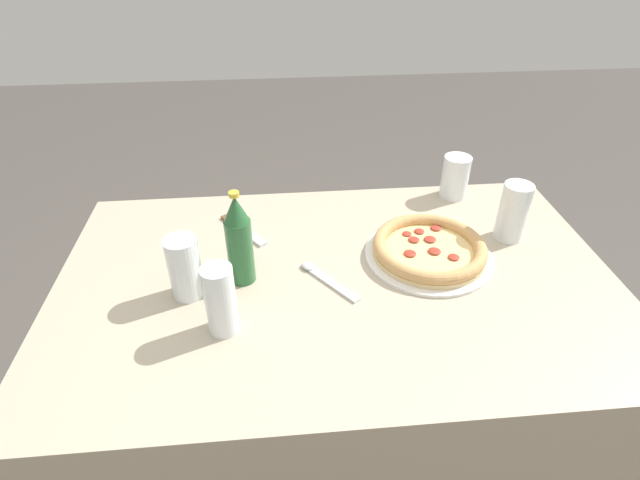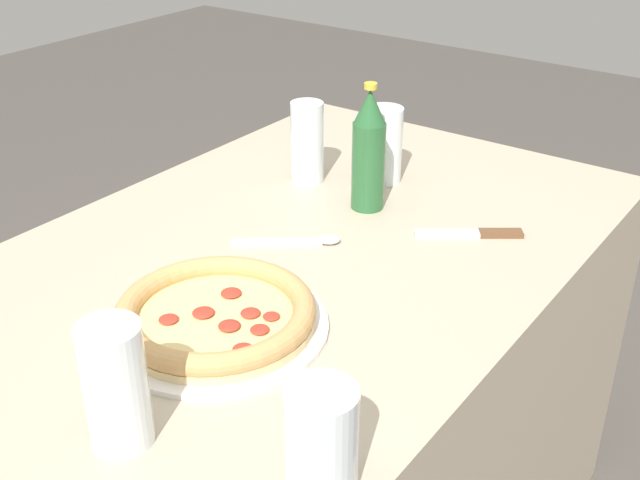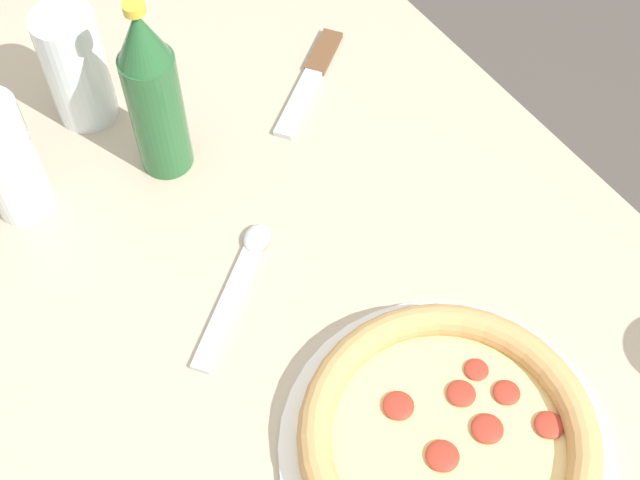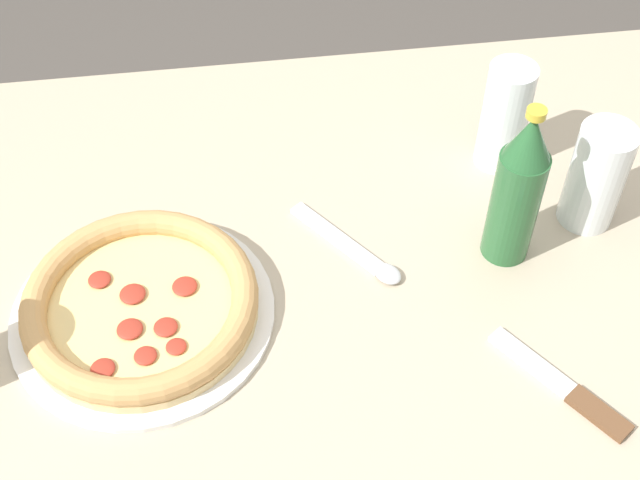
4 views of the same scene
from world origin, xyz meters
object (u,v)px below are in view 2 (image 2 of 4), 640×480
(knife, at_px, (474,234))
(spoon, at_px, (299,241))
(glass_orange_juice, at_px, (384,147))
(glass_water, at_px, (307,145))
(pizza_pepperoni, at_px, (216,316))
(beer_bottle, at_px, (369,151))
(glass_mango_juice, at_px, (116,390))
(glass_lemonade, at_px, (321,443))

(knife, relative_size, spoon, 1.02)
(glass_orange_juice, distance_m, glass_water, 0.14)
(pizza_pepperoni, relative_size, beer_bottle, 1.35)
(pizza_pepperoni, bearing_deg, glass_orange_juice, -171.48)
(glass_mango_juice, distance_m, glass_water, 0.75)
(pizza_pepperoni, height_order, knife, pizza_pepperoni)
(pizza_pepperoni, xyz_separation_m, glass_mango_juice, (0.23, 0.06, 0.05))
(spoon, bearing_deg, glass_water, -146.37)
(beer_bottle, bearing_deg, pizza_pepperoni, 5.61)
(glass_lemonade, distance_m, spoon, 0.54)
(glass_mango_juice, distance_m, beer_bottle, 0.68)
(pizza_pepperoni, bearing_deg, beer_bottle, -174.39)
(knife, bearing_deg, spoon, -48.61)
(glass_water, bearing_deg, spoon, 33.63)
(pizza_pepperoni, relative_size, glass_orange_juice, 2.13)
(glass_mango_juice, bearing_deg, glass_orange_juice, -169.36)
(glass_lemonade, bearing_deg, knife, -168.51)
(glass_lemonade, distance_m, beer_bottle, 0.68)
(pizza_pepperoni, distance_m, glass_orange_juice, 0.57)
(glass_mango_juice, relative_size, beer_bottle, 0.67)
(glass_orange_juice, relative_size, beer_bottle, 0.63)
(glass_orange_juice, height_order, knife, glass_orange_juice)
(glass_water, xyz_separation_m, beer_bottle, (0.03, 0.16, 0.03))
(pizza_pepperoni, relative_size, glass_water, 1.99)
(glass_mango_juice, height_order, beer_bottle, beer_bottle)
(glass_lemonade, xyz_separation_m, glass_mango_juice, (0.07, -0.22, 0.01))
(knife, bearing_deg, beer_bottle, -86.72)
(spoon, bearing_deg, knife, 131.39)
(glass_orange_juice, height_order, beer_bottle, beer_bottle)
(glass_orange_juice, xyz_separation_m, beer_bottle, (0.12, 0.04, 0.04))
(glass_water, distance_m, spoon, 0.27)
(glass_mango_juice, bearing_deg, pizza_pepperoni, -164.18)
(glass_water, bearing_deg, beer_bottle, 78.33)
(glass_lemonade, xyz_separation_m, knife, (-0.61, -0.12, -0.05))
(spoon, bearing_deg, glass_mango_juice, 14.06)
(pizza_pepperoni, height_order, glass_mango_juice, glass_mango_juice)
(glass_orange_juice, height_order, glass_water, glass_water)
(glass_orange_juice, distance_m, beer_bottle, 0.13)
(glass_water, relative_size, spoon, 0.99)
(glass_lemonade, relative_size, glass_orange_juice, 0.85)
(pizza_pepperoni, xyz_separation_m, glass_orange_juice, (-0.56, -0.08, 0.05))
(glass_water, distance_m, beer_bottle, 0.17)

